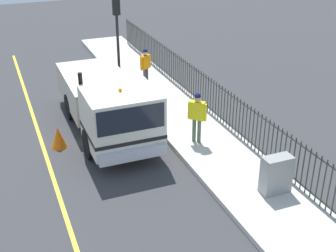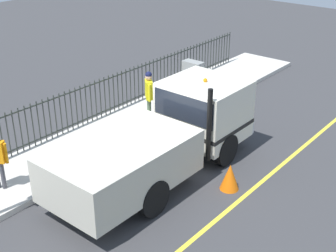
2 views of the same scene
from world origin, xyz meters
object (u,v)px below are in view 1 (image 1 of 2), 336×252
at_px(pedestrian_distant, 146,63).
at_px(utility_cabinet, 276,175).
at_px(traffic_light_near, 117,20).
at_px(traffic_cone, 58,137).
at_px(work_truck, 108,103).
at_px(worker_standing, 197,112).

relative_size(pedestrian_distant, utility_cabinet, 1.52).
relative_size(traffic_light_near, utility_cabinet, 3.43).
height_order(utility_cabinet, traffic_cone, utility_cabinet).
height_order(work_truck, worker_standing, work_truck).
bearing_deg(work_truck, worker_standing, 142.88).
relative_size(pedestrian_distant, traffic_cone, 2.25).
bearing_deg(utility_cabinet, traffic_cone, 134.53).
distance_m(worker_standing, traffic_cone, 4.69).
xyz_separation_m(traffic_light_near, utility_cabinet, (1.37, -10.37, -2.13)).
distance_m(work_truck, traffic_light_near, 5.58).
distance_m(utility_cabinet, traffic_cone, 7.20).
relative_size(utility_cabinet, traffic_cone, 1.48).
height_order(work_truck, utility_cabinet, work_truck).
distance_m(traffic_light_near, traffic_cone, 6.87).
distance_m(work_truck, traffic_cone, 2.03).
distance_m(worker_standing, traffic_light_near, 7.10).
relative_size(work_truck, traffic_light_near, 1.78).
xyz_separation_m(worker_standing, traffic_light_near, (-0.62, 6.89, 1.60)).
bearing_deg(traffic_light_near, traffic_cone, 54.47).
bearing_deg(traffic_light_near, work_truck, 69.28).
distance_m(worker_standing, pedestrian_distant, 5.63).
bearing_deg(work_truck, utility_cabinet, 121.08).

